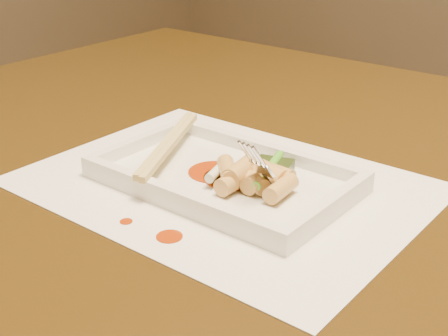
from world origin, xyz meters
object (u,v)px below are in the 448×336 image
Objects in this scene: placemat at (224,184)px; plate_base at (224,180)px; table at (344,258)px; chopstick_a at (166,143)px; fork at (294,119)px.

plate_base reaches higher than placemat.
chopstick_a is at bearing -150.92° from table.
plate_base is at bearing -90.00° from placemat.
placemat is at bearing -165.58° from fork.
table is at bearing 45.89° from plate_base.
chopstick_a reaches higher than placemat.
fork is (0.07, 0.02, 0.08)m from plate_base.
table is 10.00× the size of fork.
table is 0.17m from plate_base.
plate_base is at bearing -165.58° from fork.
chopstick_a is (-0.08, -0.00, 0.02)m from plate_base.
chopstick_a is at bearing -173.25° from fork.
placemat is 0.00m from plate_base.
plate_base reaches higher than table.
placemat is at bearing -134.11° from table.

